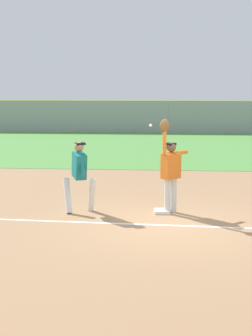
% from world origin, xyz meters
% --- Properties ---
extents(ground_plane, '(74.21, 74.21, 0.00)m').
position_xyz_m(ground_plane, '(0.00, 0.00, 0.00)').
color(ground_plane, '#A37A54').
extents(outfield_grass, '(54.86, 15.29, 0.01)m').
position_xyz_m(outfield_grass, '(0.00, 15.12, 0.01)').
color(outfield_grass, '#549342').
rests_on(outfield_grass, ground_plane).
extents(first_base, '(0.40, 0.40, 0.08)m').
position_xyz_m(first_base, '(-0.14, 1.12, 0.04)').
color(first_base, white).
rests_on(first_base, ground_plane).
extents(fielder, '(0.72, 0.70, 2.28)m').
position_xyz_m(fielder, '(0.04, 1.13, 1.12)').
color(fielder, silver).
rests_on(fielder, ground_plane).
extents(runner, '(0.89, 0.80, 1.72)m').
position_xyz_m(runner, '(-2.14, 1.03, 1.00)').
color(runner, white).
rests_on(runner, ground_plane).
extents(baseball, '(0.07, 0.07, 0.07)m').
position_xyz_m(baseball, '(-0.45, 1.44, 2.10)').
color(baseball, white).
extents(outfield_fence, '(54.94, 0.08, 2.11)m').
position_xyz_m(outfield_fence, '(-0.00, 22.77, 1.06)').
color(outfield_fence, '#93999E').
rests_on(outfield_fence, ground_plane).
extents(parked_car_green, '(4.45, 2.21, 1.25)m').
position_xyz_m(parked_car_green, '(-3.65, 27.04, 0.67)').
color(parked_car_green, '#1E6B33').
rests_on(parked_car_green, ground_plane).
extents(parked_car_tan, '(4.53, 2.37, 1.25)m').
position_xyz_m(parked_car_tan, '(1.18, 26.64, 0.67)').
color(parked_car_tan, tan).
rests_on(parked_car_tan, ground_plane).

